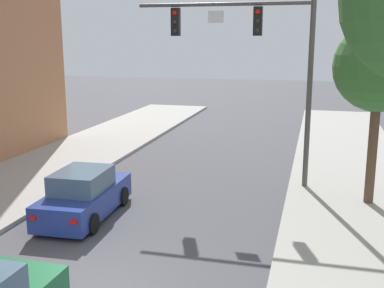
# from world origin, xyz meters

# --- Properties ---
(traffic_signal_mast) EXTENTS (6.69, 0.38, 7.50)m
(traffic_signal_mast) POSITION_xyz_m (2.71, 9.25, 5.35)
(traffic_signal_mast) COLOR #514C47
(traffic_signal_mast) RESTS_ON sidewalk_right
(car_lead_blue) EXTENTS (1.97, 4.30, 1.60)m
(car_lead_blue) POSITION_xyz_m (-2.25, 4.44, 0.72)
(car_lead_blue) COLOR navy
(car_lead_blue) RESTS_ON ground
(street_tree_second) EXTENTS (2.97, 2.97, 6.14)m
(street_tree_second) POSITION_xyz_m (6.80, 7.85, 4.76)
(street_tree_second) COLOR brown
(street_tree_second) RESTS_ON sidewalk_right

